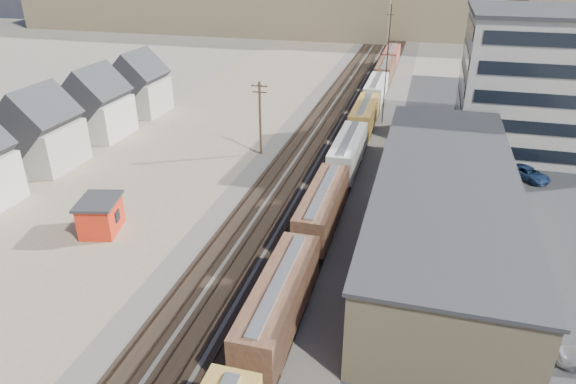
% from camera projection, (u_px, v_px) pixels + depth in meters
% --- Properties ---
extents(ballast_bed, '(18.00, 200.00, 0.06)m').
position_uv_depth(ballast_bed, '(333.00, 140.00, 74.85)').
color(ballast_bed, '#4C4742').
rests_on(ballast_bed, ground).
extents(dirt_yard, '(24.00, 180.00, 0.03)m').
position_uv_depth(dirt_yard, '(178.00, 151.00, 70.91)').
color(dirt_yard, '#796353').
rests_on(dirt_yard, ground).
extents(asphalt_lot, '(26.00, 120.00, 0.04)m').
position_uv_depth(asphalt_lot, '(504.00, 204.00, 56.63)').
color(asphalt_lot, '#232326').
rests_on(asphalt_lot, ground).
extents(rail_tracks, '(11.40, 200.00, 0.24)m').
position_uv_depth(rail_tracks, '(330.00, 139.00, 74.94)').
color(rail_tracks, black).
rests_on(rail_tracks, ground).
extents(freight_train, '(3.00, 119.74, 4.46)m').
position_uv_depth(freight_train, '(357.00, 132.00, 69.73)').
color(freight_train, black).
rests_on(freight_train, ground).
extents(warehouse, '(12.40, 40.40, 7.25)m').
position_uv_depth(warehouse, '(443.00, 207.00, 48.03)').
color(warehouse, tan).
rests_on(warehouse, ground).
extents(office_tower, '(22.60, 18.60, 18.45)m').
position_uv_depth(office_tower, '(549.00, 82.00, 68.49)').
color(office_tower, '#9E998E').
rests_on(office_tower, ground).
extents(utility_pole_north, '(2.20, 0.32, 10.00)m').
position_uv_depth(utility_pole_north, '(260.00, 117.00, 67.62)').
color(utility_pole_north, '#382619').
rests_on(utility_pole_north, ground).
extents(radio_mast, '(1.20, 0.16, 18.00)m').
position_uv_depth(radio_mast, '(387.00, 66.00, 78.13)').
color(radio_mast, black).
rests_on(radio_mast, ground).
extents(townhouse_row, '(8.15, 68.16, 10.47)m').
position_uv_depth(townhouse_row, '(5.00, 150.00, 59.32)').
color(townhouse_row, '#B7B2A8').
rests_on(townhouse_row, ground).
extents(maintenance_shed, '(4.72, 5.50, 3.48)m').
position_uv_depth(maintenance_shed, '(101.00, 215.00, 50.51)').
color(maintenance_shed, red).
rests_on(maintenance_shed, ground).
extents(parked_car_blue, '(5.26, 5.55, 1.46)m').
position_uv_depth(parked_car_blue, '(529.00, 174.00, 62.20)').
color(parked_car_blue, navy).
rests_on(parked_car_blue, ground).
extents(parked_car_far, '(2.13, 4.99, 1.68)m').
position_uv_depth(parked_car_far, '(555.00, 137.00, 73.74)').
color(parked_car_far, silver).
rests_on(parked_car_far, ground).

